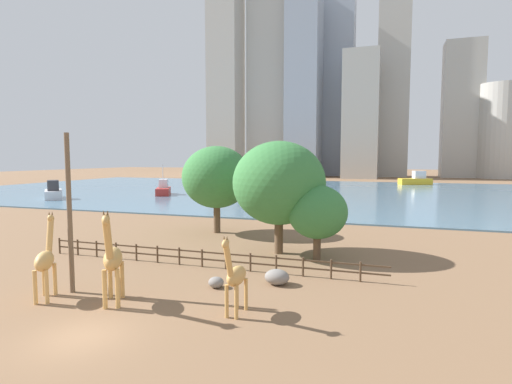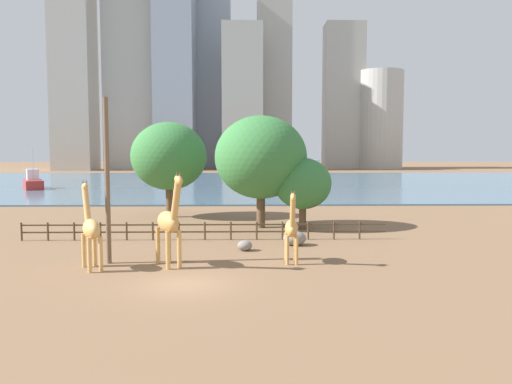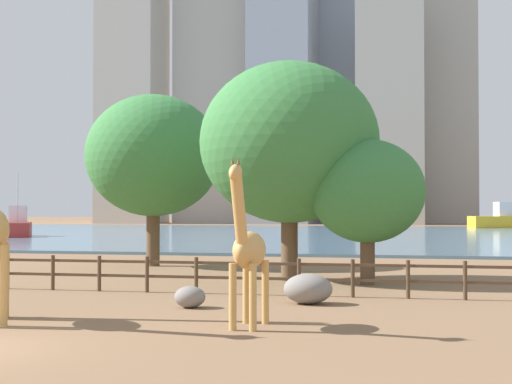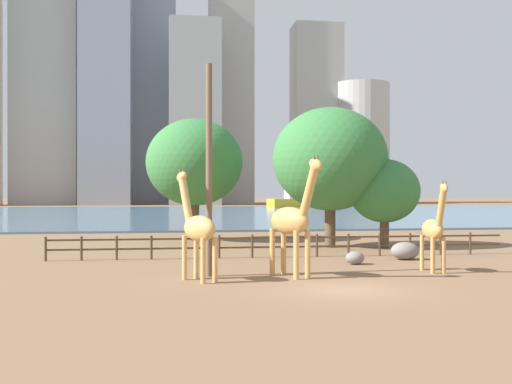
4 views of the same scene
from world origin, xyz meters
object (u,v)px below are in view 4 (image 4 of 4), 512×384
Objects in this scene: giraffe_young at (292,220)px; tree_left_large at (330,159)px; giraffe_tall at (434,229)px; boat_sailboat at (290,201)px; tree_center_broad at (384,191)px; boulder_by_pole at (405,251)px; giraffe_companion at (198,228)px; tree_right_tall at (194,162)px; utility_pole at (209,170)px; boulder_near_fence at (355,258)px.

tree_left_large reaches higher than giraffe_young.
giraffe_tall is 106.64m from boat_sailboat.
boulder_by_pole is at bearing -100.93° from tree_center_broad.
tree_center_broad is (2.05, 12.21, 1.75)m from giraffe_tall.
giraffe_companion is at bearing -82.06° from giraffe_tall.
tree_right_tall is (1.03, 21.30, 3.66)m from giraffe_companion.
boat_sailboat is (14.21, 100.29, 1.06)m from boulder_by_pole.
giraffe_tall is at bearing -0.79° from utility_pole.
boat_sailboat is at bearing 76.51° from utility_pole.
giraffe_young reaches higher than boulder_near_fence.
utility_pole is 1.60× the size of tree_center_broad.
boulder_by_pole is 0.16× the size of boat_sailboat.
boat_sailboat reaches higher than boulder_by_pole.
tree_left_large is (9.64, 14.45, 3.63)m from giraffe_companion.
tree_center_broad reaches higher than giraffe_tall.
boulder_near_fence is 3.80m from boulder_by_pole.
boulder_by_pole is (0.72, 5.31, -1.50)m from giraffe_tall.
tree_right_tall reaches higher than boat_sailboat.
boulder_by_pole is (11.68, 6.47, -1.73)m from giraffe_companion.
boulder_by_pole is 19.04m from tree_right_tall.
tree_left_large is (5.49, 14.00, 3.37)m from giraffe_young.
giraffe_young is 0.91× the size of tree_center_broad.
utility_pole is (0.58, 1.31, 2.46)m from giraffe_companion.
tree_right_tall is 0.96× the size of boat_sailboat.
boulder_near_fence is (7.72, 3.41, -4.34)m from utility_pole.
boulder_by_pole is at bearing 61.11° from boat_sailboat.
giraffe_young is at bearing -134.25° from boulder_near_fence.
giraffe_tall is at bearing 67.16° from giraffe_young.
tree_right_tall is 89.10m from boat_sailboat.
boulder_by_pole is at bearing 27.39° from boulder_near_fence.
giraffe_young is 3.41× the size of boulder_by_pole.
boulder_near_fence is at bearing -118.56° from tree_center_broad.
boat_sailboat is at bearing 81.93° from boulder_by_pole.
utility_pole reaches higher than tree_center_broad.
tree_center_broad is (13.01, 13.37, 1.52)m from giraffe_companion.
giraffe_companion is 5.00× the size of boulder_near_fence.
utility_pole is 1.01× the size of tree_left_large.
utility_pole reaches higher than boat_sailboat.
giraffe_companion reaches higher than giraffe_tall.
boulder_by_pole is 7.74m from tree_center_broad.
utility_pole reaches higher than boulder_by_pole.
tree_left_large reaches higher than tree_right_tall.
tree_right_tall is (-8.61, 6.85, 0.03)m from tree_left_large.
tree_left_large is (-2.04, 7.98, 5.37)m from boulder_by_pole.
tree_center_broad reaches higher than giraffe_young.
giraffe_tall is at bearing -112.91° from giraffe_companion.
boulder_by_pole is 101.29m from boat_sailboat.
giraffe_tall is 12.50m from tree_center_broad.
tree_left_large is at bearing 162.17° from tree_center_broad.
tree_left_large is 1.02× the size of tree_right_tall.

